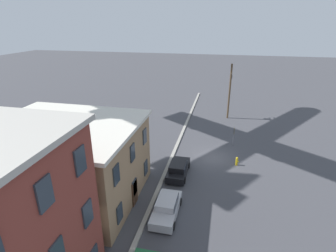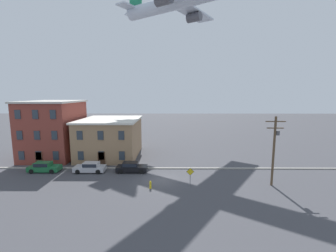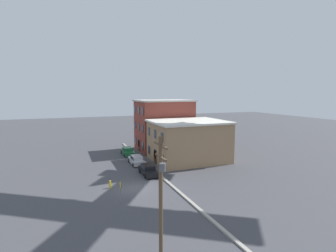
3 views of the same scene
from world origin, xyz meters
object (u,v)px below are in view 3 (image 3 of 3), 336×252
caution_sign (121,188)px  utility_pole (161,192)px  fire_hydrant (110,184)px  car_silver (136,160)px  car_black (148,170)px  car_green (128,151)px

caution_sign → utility_pole: bearing=4.2°
fire_hydrant → car_silver: bearing=148.3°
car_silver → caution_sign: caution_sign is taller
car_black → caution_sign: 9.80m
car_green → car_black: (12.76, 0.04, 0.00)m
utility_pole → fire_hydrant: (-15.06, -1.11, -4.36)m
car_green → caution_sign: bearing=-14.6°
car_black → fire_hydrant: 6.70m
car_black → fire_hydrant: size_ratio=4.58×
fire_hydrant → car_black: bearing=119.2°
car_green → fire_hydrant: bearing=-19.9°
car_green → utility_pole: 31.71m
car_green → utility_pole: (31.09, -4.70, 4.10)m
car_black → utility_pole: (18.33, -4.73, 4.10)m
car_silver → car_black: bearing=1.4°
caution_sign → fire_hydrant: (-4.80, -0.36, -1.16)m
car_green → utility_pole: size_ratio=0.51×
car_silver → car_black: 5.96m
utility_pole → car_silver: bearing=169.3°
caution_sign → utility_pole: utility_pole is taller
car_silver → caution_sign: bearing=-20.8°
car_silver → utility_pole: utility_pole is taller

